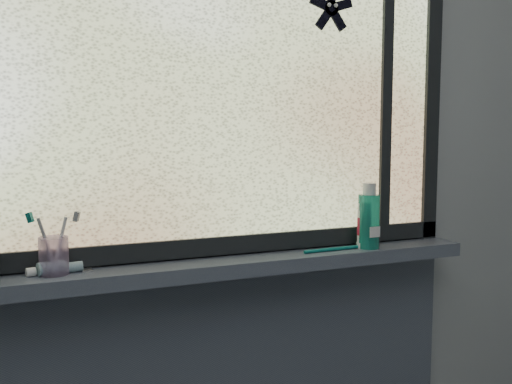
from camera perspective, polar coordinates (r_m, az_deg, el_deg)
The scene contains 12 objects.
wall_back at distance 1.58m, azimuth -5.99°, elevation 1.85°, with size 3.00×0.01×2.50m, color #9EA3A8.
windowsill at distance 1.54m, azimuth -5.07°, elevation -7.62°, with size 1.62×0.14×0.04m, color #485061.
window_pane at distance 1.56m, azimuth -5.85°, elevation 12.10°, with size 1.50×0.01×1.00m, color silver.
frame_bottom at distance 1.58m, azimuth -5.63°, elevation -5.47°, with size 1.60×0.03×0.05m, color black.
frame_right at distance 1.93m, azimuth 17.10°, elevation 10.66°, with size 0.05×0.03×1.10m, color black.
frame_mullion at distance 1.83m, azimuth 12.82°, elevation 11.07°, with size 0.04×0.03×1.00m, color black.
starfish_sticker at distance 1.74m, azimuth 7.52°, elevation 17.75°, with size 0.15×0.02×0.15m, color black, non-canonical shape.
toothpaste_tube at distance 1.47m, azimuth -19.12°, elevation -7.12°, with size 0.19×0.04×0.03m, color silver, non-canonical shape.
toothbrush_cup at distance 1.47m, azimuth -19.57°, elevation -6.03°, with size 0.07×0.07×0.09m, color #C5A1D5.
toothbrush_lying at distance 1.68m, azimuth 7.74°, elevation -5.59°, with size 0.24×0.02×0.02m, color #0B6661, non-canonical shape.
mouthwash_bottle at distance 1.72m, azimuth 11.21°, elevation -2.34°, with size 0.06×0.06×0.16m, color teal.
cream_tube at distance 1.72m, azimuth 10.73°, elevation -3.18°, with size 0.04×0.04×0.10m, color silver.
Camera 1 is at (-0.46, -0.20, 1.36)m, focal length 40.00 mm.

